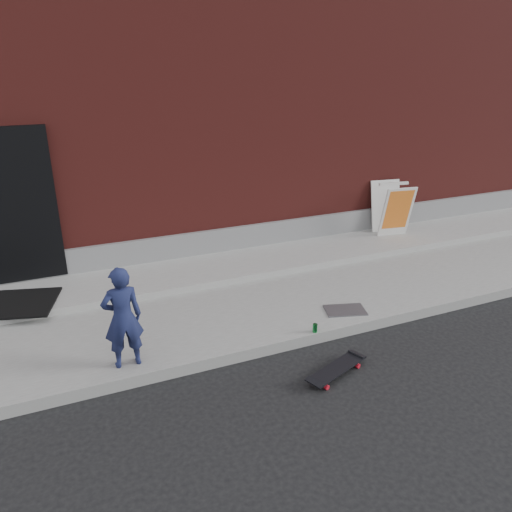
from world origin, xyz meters
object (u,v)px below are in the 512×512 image
child (123,318)px  soda_can (315,328)px  pizza_sign (392,208)px  skateboard (337,369)px

child → soda_can: 2.38m
pizza_sign → skateboard: bearing=-134.4°
child → pizza_sign: 5.84m
child → soda_can: child is taller
pizza_sign → soda_can: (-3.06, -2.53, -0.54)m
skateboard → child: bearing=156.9°
child → pizza_sign: size_ratio=1.21×
skateboard → pizza_sign: size_ratio=0.88×
skateboard → soda_can: bearing=80.6°
soda_can → child: bearing=174.6°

